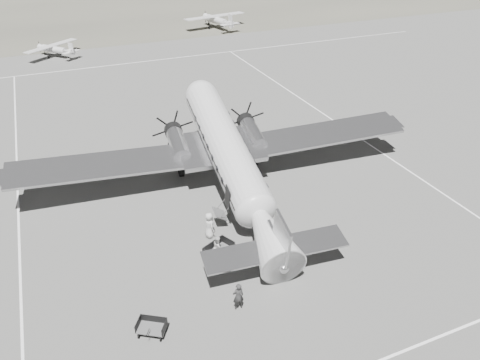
% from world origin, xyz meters
% --- Properties ---
extents(ground, '(260.00, 260.00, 0.00)m').
position_xyz_m(ground, '(0.00, 0.00, 0.00)').
color(ground, slate).
rests_on(ground, ground).
extents(taxi_line_near, '(60.00, 0.15, 0.01)m').
position_xyz_m(taxi_line_near, '(0.00, -14.00, 0.01)').
color(taxi_line_near, white).
rests_on(taxi_line_near, ground).
extents(taxi_line_right, '(0.15, 80.00, 0.01)m').
position_xyz_m(taxi_line_right, '(12.00, 0.00, 0.01)').
color(taxi_line_right, white).
rests_on(taxi_line_right, ground).
extents(taxi_line_left, '(0.15, 60.00, 0.01)m').
position_xyz_m(taxi_line_left, '(-18.00, 10.00, 0.01)').
color(taxi_line_left, white).
rests_on(taxi_line_left, ground).
extents(taxi_line_horizon, '(90.00, 0.15, 0.01)m').
position_xyz_m(taxi_line_horizon, '(0.00, 40.00, 0.01)').
color(taxi_line_horizon, white).
rests_on(taxi_line_horizon, ground).
extents(dc3_airliner, '(33.95, 25.11, 6.10)m').
position_xyz_m(dc3_airliner, '(-2.97, 3.13, 3.05)').
color(dc3_airliner, '#ABABAD').
rests_on(dc3_airliner, ground).
extents(light_plane_left, '(11.68, 11.43, 1.88)m').
position_xyz_m(light_plane_left, '(-12.38, 47.31, 0.94)').
color(light_plane_left, silver).
rests_on(light_plane_left, ground).
extents(light_plane_right, '(13.41, 11.68, 2.44)m').
position_xyz_m(light_plane_right, '(15.48, 55.02, 1.22)').
color(light_plane_right, silver).
rests_on(light_plane_right, ground).
extents(baggage_cart_near, '(2.28, 2.02, 1.07)m').
position_xyz_m(baggage_cart_near, '(-6.50, -3.81, 0.53)').
color(baggage_cart_near, '#555555').
rests_on(baggage_cart_near, ground).
extents(baggage_cart_far, '(1.87, 1.73, 0.86)m').
position_xyz_m(baggage_cart_far, '(-11.80, -8.04, 0.43)').
color(baggage_cart_far, '#555555').
rests_on(baggage_cart_far, ground).
extents(ground_crew, '(0.65, 0.44, 1.74)m').
position_xyz_m(ground_crew, '(-7.02, -8.12, 0.87)').
color(ground_crew, '#2E2E2E').
rests_on(ground_crew, ground).
extents(ramp_agent, '(0.74, 0.85, 1.51)m').
position_xyz_m(ramp_agent, '(-6.48, -3.58, 0.76)').
color(ramp_agent, silver).
rests_on(ramp_agent, ground).
extents(passenger, '(0.73, 0.99, 1.86)m').
position_xyz_m(passenger, '(-6.28, -1.48, 0.93)').
color(passenger, silver).
rests_on(passenger, ground).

